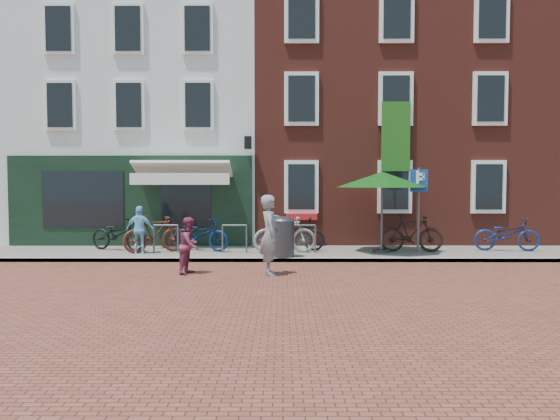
{
  "coord_description": "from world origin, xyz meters",
  "views": [
    {
      "loc": [
        -0.11,
        -14.67,
        2.18
      ],
      "look_at": [
        -0.17,
        0.25,
        1.39
      ],
      "focal_mm": 35.22,
      "sensor_mm": 36.0,
      "label": 1
    }
  ],
  "objects_px": {
    "bicycle_1": "(155,234)",
    "bicycle_6": "(507,234)",
    "bicycle_2": "(200,234)",
    "bicycle_0": "(118,234)",
    "bicycle_3": "(285,234)",
    "bicycle_4": "(293,234)",
    "litter_bin": "(282,235)",
    "cafe_person": "(140,230)",
    "bicycle_5": "(411,233)",
    "boy": "(190,245)",
    "parasol": "(382,177)",
    "parking_sign": "(419,195)",
    "woman": "(270,235)"
  },
  "relations": [
    {
      "from": "cafe_person",
      "to": "bicycle_4",
      "type": "bearing_deg",
      "value": -166.91
    },
    {
      "from": "parasol",
      "to": "woman",
      "type": "bearing_deg",
      "value": -134.37
    },
    {
      "from": "parasol",
      "to": "bicycle_5",
      "type": "xyz_separation_m",
      "value": [
        0.9,
        0.12,
        -1.66
      ]
    },
    {
      "from": "litter_bin",
      "to": "bicycle_1",
      "type": "xyz_separation_m",
      "value": [
        -3.73,
        0.94,
        -0.07
      ]
    },
    {
      "from": "bicycle_2",
      "to": "bicycle_6",
      "type": "bearing_deg",
      "value": -68.63
    },
    {
      "from": "bicycle_3",
      "to": "bicycle_4",
      "type": "xyz_separation_m",
      "value": [
        0.27,
        0.59,
        -0.05
      ]
    },
    {
      "from": "litter_bin",
      "to": "bicycle_5",
      "type": "distance_m",
      "value": 3.96
    },
    {
      "from": "bicycle_6",
      "to": "parking_sign",
      "type": "bearing_deg",
      "value": 107.56
    },
    {
      "from": "woman",
      "to": "bicycle_0",
      "type": "bearing_deg",
      "value": 44.51
    },
    {
      "from": "parasol",
      "to": "boy",
      "type": "distance_m",
      "value": 6.18
    },
    {
      "from": "bicycle_1",
      "to": "bicycle_2",
      "type": "xyz_separation_m",
      "value": [
        1.27,
        0.43,
        -0.05
      ]
    },
    {
      "from": "boy",
      "to": "parasol",
      "type": "bearing_deg",
      "value": -43.94
    },
    {
      "from": "parasol",
      "to": "cafe_person",
      "type": "distance_m",
      "value": 7.17
    },
    {
      "from": "parking_sign",
      "to": "woman",
      "type": "xyz_separation_m",
      "value": [
        -4.23,
        -3.15,
        -0.85
      ]
    },
    {
      "from": "litter_bin",
      "to": "woman",
      "type": "bearing_deg",
      "value": -97.42
    },
    {
      "from": "bicycle_1",
      "to": "bicycle_6",
      "type": "bearing_deg",
      "value": -112.45
    },
    {
      "from": "litter_bin",
      "to": "bicycle_0",
      "type": "relative_size",
      "value": 0.64
    },
    {
      "from": "litter_bin",
      "to": "bicycle_6",
      "type": "relative_size",
      "value": 0.64
    },
    {
      "from": "woman",
      "to": "bicycle_5",
      "type": "xyz_separation_m",
      "value": [
        4.09,
        3.38,
        -0.28
      ]
    },
    {
      "from": "parking_sign",
      "to": "bicycle_2",
      "type": "xyz_separation_m",
      "value": [
        -6.4,
        0.48,
        -1.19
      ]
    },
    {
      "from": "boy",
      "to": "bicycle_4",
      "type": "xyz_separation_m",
      "value": [
        2.52,
        3.61,
        -0.07
      ]
    },
    {
      "from": "parasol",
      "to": "bicycle_3",
      "type": "xyz_separation_m",
      "value": [
        -2.83,
        -0.08,
        -1.66
      ]
    },
    {
      "from": "litter_bin",
      "to": "woman",
      "type": "height_order",
      "value": "woman"
    },
    {
      "from": "woman",
      "to": "parking_sign",
      "type": "bearing_deg",
      "value": -60.37
    },
    {
      "from": "woman",
      "to": "bicycle_5",
      "type": "bearing_deg",
      "value": -57.47
    },
    {
      "from": "parking_sign",
      "to": "woman",
      "type": "height_order",
      "value": "parking_sign"
    },
    {
      "from": "boy",
      "to": "bicycle_5",
      "type": "relative_size",
      "value": 0.73
    },
    {
      "from": "parasol",
      "to": "bicycle_5",
      "type": "height_order",
      "value": "parasol"
    },
    {
      "from": "cafe_person",
      "to": "bicycle_5",
      "type": "distance_m",
      "value": 7.92
    },
    {
      "from": "boy",
      "to": "bicycle_2",
      "type": "xyz_separation_m",
      "value": [
        -0.27,
        3.48,
        -0.07
      ]
    },
    {
      "from": "boy",
      "to": "bicycle_1",
      "type": "distance_m",
      "value": 3.42
    },
    {
      "from": "boy",
      "to": "parking_sign",
      "type": "bearing_deg",
      "value": -49.3
    },
    {
      "from": "woman",
      "to": "bicycle_3",
      "type": "relative_size",
      "value": 1.02
    },
    {
      "from": "bicycle_1",
      "to": "bicycle_3",
      "type": "distance_m",
      "value": 3.8
    },
    {
      "from": "litter_bin",
      "to": "bicycle_6",
      "type": "height_order",
      "value": "litter_bin"
    },
    {
      "from": "bicycle_1",
      "to": "bicycle_6",
      "type": "xyz_separation_m",
      "value": [
        10.42,
        0.41,
        -0.05
      ]
    },
    {
      "from": "bicycle_4",
      "to": "litter_bin",
      "type": "bearing_deg",
      "value": 176.81
    },
    {
      "from": "parasol",
      "to": "bicycle_6",
      "type": "bearing_deg",
      "value": 5.3
    },
    {
      "from": "bicycle_6",
      "to": "cafe_person",
      "type": "bearing_deg",
      "value": 101.24
    },
    {
      "from": "bicycle_4",
      "to": "bicycle_1",
      "type": "bearing_deg",
      "value": 107.17
    },
    {
      "from": "litter_bin",
      "to": "cafe_person",
      "type": "xyz_separation_m",
      "value": [
        -4.11,
        0.74,
        0.07
      ]
    },
    {
      "from": "woman",
      "to": "cafe_person",
      "type": "relative_size",
      "value": 1.36
    },
    {
      "from": "boy",
      "to": "bicycle_6",
      "type": "height_order",
      "value": "boy"
    },
    {
      "from": "woman",
      "to": "bicycle_2",
      "type": "xyz_separation_m",
      "value": [
        -2.17,
        3.64,
        -0.34
      ]
    },
    {
      "from": "litter_bin",
      "to": "bicycle_3",
      "type": "distance_m",
      "value": 0.92
    },
    {
      "from": "woman",
      "to": "bicycle_6",
      "type": "relative_size",
      "value": 0.99
    },
    {
      "from": "woman",
      "to": "bicycle_1",
      "type": "relative_size",
      "value": 1.02
    },
    {
      "from": "cafe_person",
      "to": "bicycle_3",
      "type": "height_order",
      "value": "cafe_person"
    },
    {
      "from": "bicycle_2",
      "to": "bicycle_0",
      "type": "bearing_deg",
      "value": 110.2
    },
    {
      "from": "litter_bin",
      "to": "boy",
      "type": "distance_m",
      "value": 3.04
    }
  ]
}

